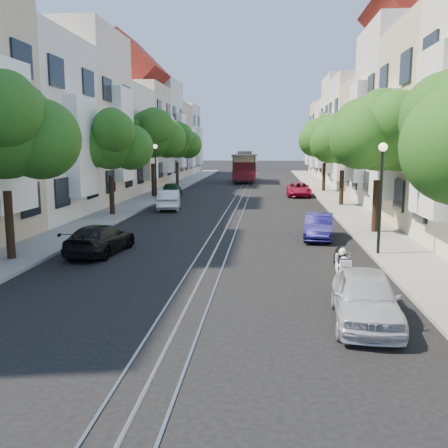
% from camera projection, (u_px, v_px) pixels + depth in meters
% --- Properties ---
extents(ground, '(200.00, 200.00, 0.00)m').
position_uv_depth(ground, '(243.00, 194.00, 43.17)').
color(ground, black).
rests_on(ground, ground).
extents(sidewalk_east, '(2.50, 80.00, 0.12)m').
position_uv_depth(sidewalk_east, '(328.00, 194.00, 42.55)').
color(sidewalk_east, gray).
rests_on(sidewalk_east, ground).
extents(sidewalk_west, '(2.50, 80.00, 0.12)m').
position_uv_depth(sidewalk_west, '(161.00, 193.00, 43.78)').
color(sidewalk_west, gray).
rests_on(sidewalk_west, ground).
extents(rail_left, '(0.06, 80.00, 0.02)m').
position_uv_depth(rail_left, '(237.00, 194.00, 43.22)').
color(rail_left, gray).
rests_on(rail_left, ground).
extents(rail_slot, '(0.06, 80.00, 0.02)m').
position_uv_depth(rail_slot, '(243.00, 194.00, 43.17)').
color(rail_slot, gray).
rests_on(rail_slot, ground).
extents(rail_right, '(0.06, 80.00, 0.02)m').
position_uv_depth(rail_right, '(249.00, 194.00, 43.12)').
color(rail_right, gray).
rests_on(rail_right, ground).
extents(lane_line, '(0.08, 80.00, 0.01)m').
position_uv_depth(lane_line, '(243.00, 194.00, 43.17)').
color(lane_line, tan).
rests_on(lane_line, ground).
extents(townhouses_east, '(7.75, 72.00, 12.00)m').
position_uv_depth(townhouses_east, '(386.00, 133.00, 41.28)').
color(townhouses_east, beige).
rests_on(townhouses_east, ground).
extents(townhouses_west, '(7.75, 72.00, 11.76)m').
position_uv_depth(townhouses_west, '(107.00, 135.00, 43.30)').
color(townhouses_west, silver).
rests_on(townhouses_west, ground).
extents(tree_e_b, '(4.93, 4.08, 6.68)m').
position_uv_depth(tree_e_b, '(380.00, 133.00, 23.10)').
color(tree_e_b, black).
rests_on(tree_e_b, ground).
extents(tree_e_c, '(4.84, 3.99, 6.52)m').
position_uv_depth(tree_e_c, '(344.00, 139.00, 33.95)').
color(tree_e_c, black).
rests_on(tree_e_c, ground).
extents(tree_e_d, '(5.01, 4.16, 6.85)m').
position_uv_depth(tree_e_d, '(326.00, 138.00, 44.73)').
color(tree_e_d, black).
rests_on(tree_e_d, ground).
extents(tree_w_a, '(4.93, 4.08, 6.68)m').
position_uv_depth(tree_w_a, '(4.00, 129.00, 17.43)').
color(tree_w_a, black).
rests_on(tree_w_a, ground).
extents(tree_w_b, '(4.72, 3.87, 6.27)m').
position_uv_depth(tree_w_b, '(111.00, 142.00, 29.29)').
color(tree_w_b, black).
rests_on(tree_w_b, ground).
extents(tree_w_c, '(5.13, 4.28, 7.09)m').
position_uv_depth(tree_w_c, '(153.00, 134.00, 40.01)').
color(tree_w_c, black).
rests_on(tree_w_c, ground).
extents(tree_w_d, '(4.84, 3.99, 6.52)m').
position_uv_depth(tree_w_d, '(177.00, 141.00, 50.91)').
color(tree_w_d, black).
rests_on(tree_w_d, ground).
extents(lamp_east, '(0.32, 0.32, 4.16)m').
position_uv_depth(lamp_east, '(381.00, 182.00, 18.58)').
color(lamp_east, black).
rests_on(lamp_east, ground).
extents(lamp_west, '(0.32, 0.32, 4.16)m').
position_uv_depth(lamp_west, '(156.00, 164.00, 37.36)').
color(lamp_west, black).
rests_on(lamp_west, ground).
extents(sportbike_rider, '(0.45, 1.79, 1.31)m').
position_uv_depth(sportbike_rider, '(343.00, 268.00, 14.14)').
color(sportbike_rider, black).
rests_on(sportbike_rider, ground).
extents(cable_car, '(2.68, 8.47, 3.25)m').
position_uv_depth(cable_car, '(245.00, 165.00, 57.53)').
color(cable_car, black).
rests_on(cable_car, ground).
extents(parked_car_e_near, '(1.78, 3.81, 1.26)m').
position_uv_depth(parked_car_e_near, '(365.00, 297.00, 11.77)').
color(parked_car_e_near, '#B7BBC4').
rests_on(parked_car_e_near, ground).
extents(parked_car_e_mid, '(1.62, 3.59, 1.14)m').
position_uv_depth(parked_car_e_mid, '(319.00, 226.00, 22.47)').
color(parked_car_e_mid, '#0F0D45').
rests_on(parked_car_e_mid, ground).
extents(parked_car_e_far, '(1.94, 4.18, 1.16)m').
position_uv_depth(parked_car_e_far, '(299.00, 190.00, 41.31)').
color(parked_car_e_far, maroon).
rests_on(parked_car_e_far, ground).
extents(parked_car_w_near, '(2.04, 4.13, 1.16)m').
position_uv_depth(parked_car_w_near, '(100.00, 239.00, 19.39)').
color(parked_car_w_near, black).
rests_on(parked_car_w_near, ground).
extents(parked_car_w_mid, '(1.90, 4.10, 1.30)m').
position_uv_depth(parked_car_w_mid, '(169.00, 200.00, 32.95)').
color(parked_car_w_mid, white).
rests_on(parked_car_w_mid, ground).
extents(parked_car_w_far, '(1.89, 3.89, 1.28)m').
position_uv_depth(parked_car_w_far, '(172.00, 190.00, 40.19)').
color(parked_car_w_far, '#133119').
rests_on(parked_car_w_far, ground).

